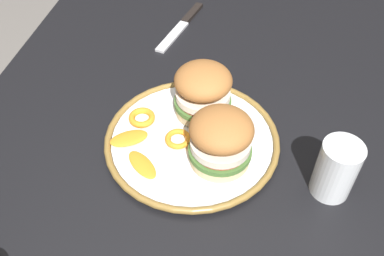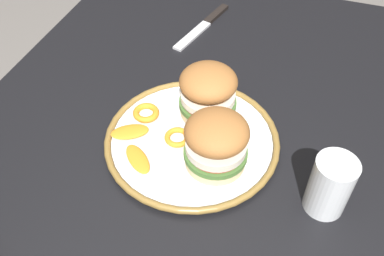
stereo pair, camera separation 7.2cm
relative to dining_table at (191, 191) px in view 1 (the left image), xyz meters
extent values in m
cube|color=black|center=(0.00, 0.00, 0.08)|extent=(1.30, 0.90, 0.03)
cube|color=black|center=(0.59, -0.39, -0.28)|extent=(0.06, 0.06, 0.68)
cube|color=black|center=(0.59, 0.39, -0.28)|extent=(0.06, 0.06, 0.68)
cylinder|color=white|center=(0.04, 0.01, 0.10)|extent=(0.29, 0.29, 0.01)
torus|color=olive|center=(0.04, 0.01, 0.10)|extent=(0.32, 0.32, 0.01)
cylinder|color=white|center=(0.04, 0.01, 0.11)|extent=(0.22, 0.22, 0.00)
cylinder|color=beige|center=(0.11, 0.00, 0.12)|extent=(0.10, 0.10, 0.02)
cylinder|color=#477033|center=(0.11, 0.00, 0.13)|extent=(0.11, 0.11, 0.01)
cylinder|color=#BC3828|center=(0.11, 0.00, 0.14)|extent=(0.09, 0.09, 0.01)
cylinder|color=silver|center=(0.11, 0.00, 0.15)|extent=(0.10, 0.10, 0.01)
ellipsoid|color=#A36633|center=(0.11, 0.00, 0.18)|extent=(0.14, 0.14, 0.05)
cylinder|color=beige|center=(0.00, -0.05, 0.12)|extent=(0.10, 0.10, 0.02)
cylinder|color=#477033|center=(0.00, -0.05, 0.13)|extent=(0.11, 0.11, 0.01)
cylinder|color=#BC3828|center=(0.00, -0.05, 0.14)|extent=(0.09, 0.09, 0.01)
cylinder|color=silver|center=(0.00, -0.05, 0.15)|extent=(0.10, 0.10, 0.01)
ellipsoid|color=#A36633|center=(0.00, -0.05, 0.18)|extent=(0.14, 0.14, 0.05)
torus|color=orange|center=(0.03, 0.03, 0.12)|extent=(0.06, 0.06, 0.01)
cylinder|color=#F4E5C6|center=(0.03, 0.03, 0.11)|extent=(0.03, 0.03, 0.00)
ellipsoid|color=orange|center=(0.01, 0.12, 0.11)|extent=(0.07, 0.08, 0.01)
ellipsoid|color=orange|center=(-0.04, 0.08, 0.11)|extent=(0.07, 0.07, 0.01)
torus|color=orange|center=(0.07, 0.11, 0.12)|extent=(0.07, 0.07, 0.01)
cylinder|color=#F4E5C6|center=(0.07, 0.11, 0.11)|extent=(0.03, 0.03, 0.00)
cylinder|color=white|center=(-0.01, -0.24, 0.14)|extent=(0.06, 0.06, 0.10)
cylinder|color=orange|center=(-0.01, -0.24, 0.11)|extent=(0.06, 0.06, 0.04)
cube|color=silver|center=(0.36, 0.12, 0.10)|extent=(0.13, 0.05, 0.01)
cube|color=black|center=(0.47, 0.09, 0.10)|extent=(0.09, 0.04, 0.01)
camera|label=1|loc=(-0.46, -0.09, 0.67)|focal=39.68mm
camera|label=2|loc=(-0.44, -0.16, 0.67)|focal=39.68mm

